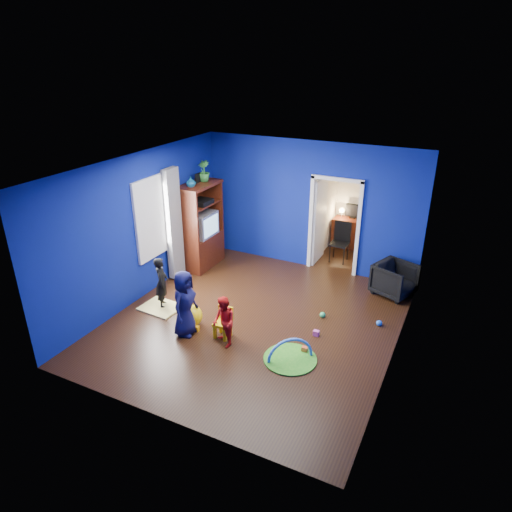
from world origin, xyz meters
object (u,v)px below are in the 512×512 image
at_px(tv_armoire, 201,226).
at_px(study_desk, 350,233).
at_px(hopper_ball, 191,316).
at_px(play_mat, 290,359).
at_px(crt_tv, 202,224).
at_px(child_navy, 185,303).
at_px(child_black, 162,283).
at_px(vase, 191,182).
at_px(kid_chair, 222,324).
at_px(toddler_red, 224,322).
at_px(folding_chair, 339,243).
at_px(armchair, 395,279).

height_order(tv_armoire, study_desk, tv_armoire).
distance_m(hopper_ball, play_mat, 2.02).
bearing_deg(crt_tv, child_navy, -64.33).
distance_m(child_black, tv_armoire, 2.05).
xyz_separation_m(vase, crt_tv, (0.04, 0.30, -1.05)).
relative_size(child_navy, study_desk, 1.38).
bearing_deg(kid_chair, hopper_ball, 170.03).
distance_m(child_black, toddler_red, 1.83).
bearing_deg(hopper_ball, folding_chair, 68.06).
bearing_deg(crt_tv, child_black, -81.64).
bearing_deg(child_black, child_navy, -154.46).
bearing_deg(kid_chair, child_navy, -168.36).
bearing_deg(vase, tv_armoire, 90.00).
relative_size(hopper_ball, kid_chair, 0.81).
height_order(child_navy, play_mat, child_navy).
height_order(armchair, crt_tv, crt_tv).
bearing_deg(tv_armoire, study_desk, 42.58).
bearing_deg(hopper_ball, vase, 121.26).
bearing_deg(crt_tv, study_desk, 42.99).
bearing_deg(kid_chair, folding_chair, 72.21).
height_order(vase, kid_chair, vase).
bearing_deg(vase, child_black, -78.84).
xyz_separation_m(toddler_red, hopper_ball, (-0.84, 0.26, -0.25)).
relative_size(child_black, hopper_ball, 2.55).
bearing_deg(toddler_red, tv_armoire, 166.79).
height_order(kid_chair, study_desk, study_desk).
distance_m(child_black, child_navy, 1.12).
bearing_deg(folding_chair, tv_armoire, -150.05).
bearing_deg(play_mat, child_black, 170.31).
bearing_deg(armchair, child_navy, 156.50).
distance_m(armchair, tv_armoire, 4.38).
bearing_deg(play_mat, child_navy, -177.08).
relative_size(child_black, tv_armoire, 0.53).
distance_m(child_navy, toddler_red, 0.80).
xyz_separation_m(tv_armoire, crt_tv, (0.04, 0.00, 0.04)).
bearing_deg(child_navy, kid_chair, -76.30).
bearing_deg(child_navy, tv_armoire, 23.32).
bearing_deg(child_navy, crt_tv, 22.60).
xyz_separation_m(hopper_ball, kid_chair, (0.69, -0.06, 0.05)).
distance_m(toddler_red, hopper_ball, 0.91).
relative_size(armchair, hopper_ball, 1.86).
bearing_deg(study_desk, crt_tv, -137.01).
distance_m(armchair, toddler_red, 3.81).
bearing_deg(kid_chair, toddler_red, -58.26).
bearing_deg(play_mat, toddler_red, -174.73).
bearing_deg(child_black, toddler_red, -141.42).
xyz_separation_m(child_navy, tv_armoire, (-1.27, 2.56, 0.37)).
relative_size(armchair, kid_chair, 1.51).
height_order(child_navy, kid_chair, child_navy).
relative_size(toddler_red, study_desk, 1.03).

